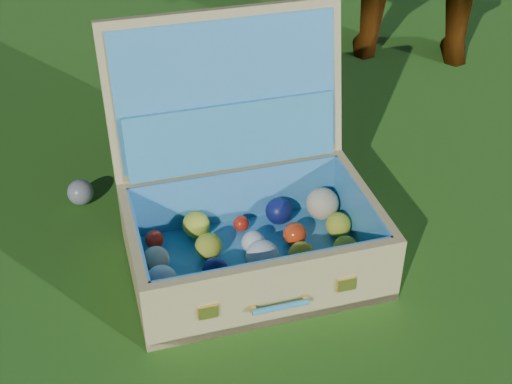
{
  "coord_description": "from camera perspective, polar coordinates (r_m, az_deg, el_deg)",
  "views": [
    {
      "loc": [
        0.01,
        -1.5,
        1.17
      ],
      "look_at": [
        -0.07,
        -0.12,
        0.18
      ],
      "focal_mm": 50.0,
      "sensor_mm": 36.0,
      "label": 1
    }
  ],
  "objects": [
    {
      "name": "stray_ball",
      "position": [
        2.01,
        -13.87,
        -0.02
      ],
      "size": [
        0.07,
        0.07,
        0.07
      ],
      "primitive_type": "sphere",
      "color": "teal",
      "rests_on": "ground"
    },
    {
      "name": "suitcase",
      "position": [
        1.72,
        -0.79,
        -0.45
      ],
      "size": [
        0.72,
        0.67,
        0.56
      ],
      "rotation": [
        0.0,
        0.0,
        0.34
      ],
      "color": "tan",
      "rests_on": "ground"
    },
    {
      "name": "ground",
      "position": [
        1.91,
        2.47,
        -2.36
      ],
      "size": [
        60.0,
        60.0,
        0.0
      ],
      "primitive_type": "plane",
      "color": "#215114",
      "rests_on": "ground"
    }
  ]
}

